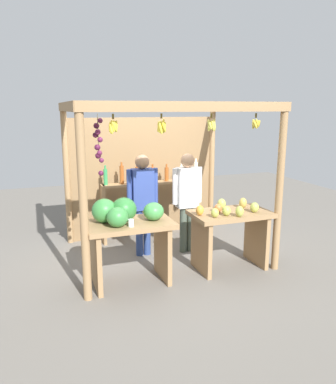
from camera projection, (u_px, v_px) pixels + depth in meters
ground_plane at (164, 254)px, 5.85m from camera, size 12.00×12.00×0.00m
market_stall at (154, 163)px, 5.95m from camera, size 2.73×2.18×2.30m
fruit_counter_left at (126, 227)px, 4.73m from camera, size 1.10×0.64×1.13m
fruit_counter_right at (230, 227)px, 5.24m from camera, size 1.10×0.64×0.97m
bottle_shelf_unit at (153, 193)px, 6.42m from camera, size 1.75×0.22×1.36m
vendor_man at (143, 196)px, 5.63m from camera, size 0.48×0.21×1.56m
vendor_woman at (187, 194)px, 5.77m from camera, size 0.48×0.21×1.55m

